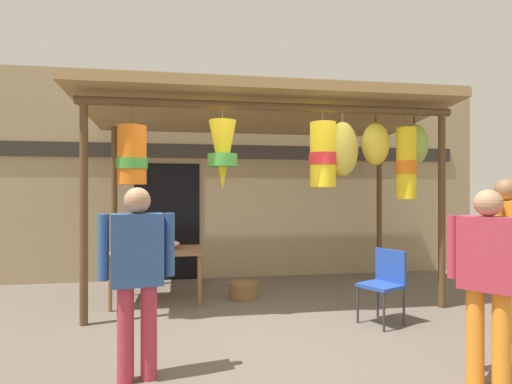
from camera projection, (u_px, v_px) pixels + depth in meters
The scene contains 10 objects.
ground_plane at pixel (264, 324), 4.56m from camera, with size 30.00×30.00×0.00m, color #60564C.
shop_facade at pixel (238, 177), 7.18m from camera, with size 9.07×0.29×3.58m.
market_stall_canopy at pixel (274, 126), 5.53m from camera, with size 4.95×2.28×2.84m.
display_table at pixel (158, 254), 5.49m from camera, with size 1.22×0.84×0.72m.
flower_heap_on_table at pixel (155, 244), 5.53m from camera, with size 0.70×0.49×0.13m.
folding_chair at pixel (385, 279), 4.61m from camera, with size 0.54×0.54×0.84m.
wicker_basket_by_table at pixel (244, 290), 5.66m from camera, with size 0.41×0.41×0.23m, color brown.
vendor_in_orange at pixel (488, 272), 3.07m from camera, with size 0.42×0.48×1.53m.
customer_foreground at pixel (137, 267), 3.20m from camera, with size 0.59×0.29×1.55m.
passerby_at_right at pixel (506, 245), 4.09m from camera, with size 0.51×0.40×1.64m.
Camera 1 is at (-0.80, -4.49, 1.51)m, focal length 28.01 mm.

